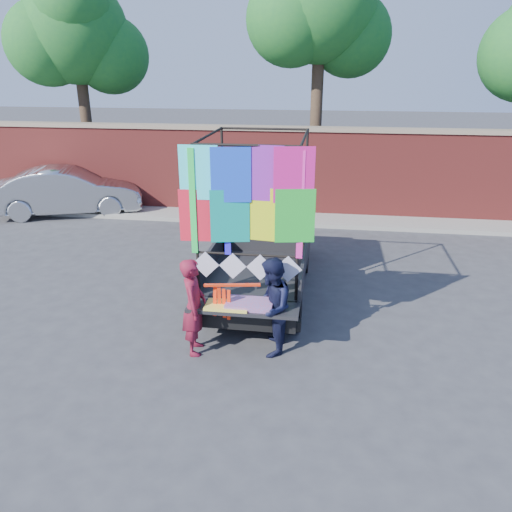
# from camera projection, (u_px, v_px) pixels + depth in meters

# --- Properties ---
(ground) EXTENTS (90.00, 90.00, 0.00)m
(ground) POSITION_uv_depth(u_px,v_px,m) (237.00, 322.00, 8.82)
(ground) COLOR #38383A
(ground) RESTS_ON ground
(brick_wall) EXTENTS (30.00, 0.45, 2.61)m
(brick_wall) POSITION_uv_depth(u_px,v_px,m) (279.00, 171.00, 14.82)
(brick_wall) COLOR maroon
(brick_wall) RESTS_ON ground
(curb) EXTENTS (30.00, 1.20, 0.12)m
(curb) POSITION_uv_depth(u_px,v_px,m) (276.00, 218.00, 14.62)
(curb) COLOR gray
(curb) RESTS_ON ground
(tree_left) EXTENTS (4.20, 3.30, 7.05)m
(tree_left) POSITION_uv_depth(u_px,v_px,m) (76.00, 35.00, 15.37)
(tree_left) COLOR #38281C
(tree_left) RESTS_ON ground
(tree_mid) EXTENTS (4.20, 3.30, 7.73)m
(tree_mid) POSITION_uv_depth(u_px,v_px,m) (321.00, 11.00, 14.15)
(tree_mid) COLOR #38281C
(tree_mid) RESTS_ON ground
(pickup_truck) EXTENTS (2.03, 5.09, 3.20)m
(pickup_truck) POSITION_uv_depth(u_px,v_px,m) (266.00, 244.00, 10.27)
(pickup_truck) COLOR black
(pickup_truck) RESTS_ON ground
(sedan) EXTENTS (4.54, 2.83, 1.41)m
(sedan) POSITION_uv_depth(u_px,v_px,m) (69.00, 191.00, 15.02)
(sedan) COLOR #ADB0B4
(sedan) RESTS_ON ground
(woman) EXTENTS (0.46, 0.62, 1.56)m
(woman) POSITION_uv_depth(u_px,v_px,m) (194.00, 307.00, 7.67)
(woman) COLOR maroon
(woman) RESTS_ON ground
(man) EXTENTS (0.61, 0.77, 1.57)m
(man) POSITION_uv_depth(u_px,v_px,m) (271.00, 307.00, 7.64)
(man) COLOR #151836
(man) RESTS_ON ground
(streamer_bundle) EXTENTS (0.85, 0.19, 0.60)m
(streamer_bundle) POSITION_uv_depth(u_px,v_px,m) (226.00, 295.00, 7.59)
(streamer_bundle) COLOR #FE300D
(streamer_bundle) RESTS_ON ground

